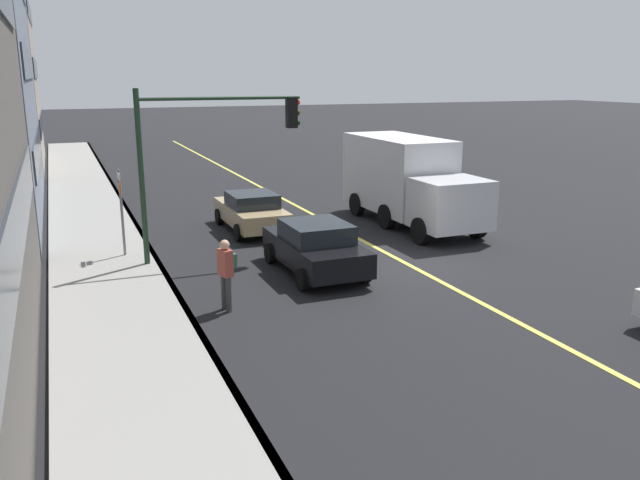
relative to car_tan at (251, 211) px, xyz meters
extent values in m
plane|color=black|center=(-5.90, -3.05, -0.71)|extent=(200.00, 200.00, 0.00)
cube|color=gray|center=(-5.90, 5.26, -0.64)|extent=(80.00, 3.06, 0.15)
cube|color=slate|center=(-5.90, 3.81, -0.64)|extent=(80.00, 0.16, 0.15)
cube|color=#D8CC4C|center=(-5.90, -3.05, -0.71)|extent=(80.00, 0.16, 0.01)
cube|color=#262D38|center=(-10.63, 6.96, 2.43)|extent=(14.33, 0.06, 1.10)
cube|color=#262D38|center=(6.50, 6.96, 1.89)|extent=(12.90, 0.06, 1.10)
cube|color=#262D38|center=(6.50, 6.96, 5.14)|extent=(12.90, 0.06, 1.10)
cube|color=#262D38|center=(21.31, 6.96, 1.87)|extent=(10.53, 0.06, 1.10)
cube|color=#262D38|center=(21.31, 6.96, 5.10)|extent=(10.53, 0.06, 1.10)
cube|color=#262D38|center=(21.31, 6.96, 8.33)|extent=(10.53, 0.06, 1.10)
cube|color=tan|center=(0.04, 0.00, -0.10)|extent=(4.19, 1.73, 0.62)
cube|color=black|center=(-0.13, 0.00, 0.44)|extent=(1.80, 1.59, 0.48)
cylinder|color=black|center=(1.42, 0.84, -0.41)|extent=(0.60, 0.22, 0.60)
cylinder|color=black|center=(1.42, -0.84, -0.41)|extent=(0.60, 0.22, 0.60)
cylinder|color=black|center=(-1.34, 0.84, -0.41)|extent=(0.60, 0.22, 0.60)
cylinder|color=black|center=(-1.34, -0.84, -0.41)|extent=(0.60, 0.22, 0.60)
cube|color=black|center=(-5.59, -0.22, -0.08)|extent=(4.14, 1.80, 0.67)
cube|color=black|center=(-5.69, -0.22, 0.51)|extent=(1.93, 1.66, 0.51)
cylinder|color=black|center=(-4.22, 0.66, -0.41)|extent=(0.60, 0.22, 0.60)
cylinder|color=black|center=(-4.22, -1.10, -0.41)|extent=(0.60, 0.22, 0.60)
cylinder|color=black|center=(-6.95, 0.66, -0.41)|extent=(0.60, 0.22, 0.60)
cylinder|color=black|center=(-6.95, -1.10, -0.41)|extent=(0.60, 0.22, 0.60)
cube|color=silver|center=(-3.97, -5.74, 0.56)|extent=(2.01, 2.32, 1.66)
cube|color=silver|center=(-0.31, -5.74, 1.10)|extent=(5.01, 2.32, 2.73)
cylinder|color=black|center=(-3.97, -6.85, -0.26)|extent=(0.90, 0.28, 0.90)
cylinder|color=black|center=(-3.97, -4.63, -0.26)|extent=(0.90, 0.28, 0.90)
cylinder|color=black|center=(0.94, -6.85, -0.26)|extent=(0.90, 0.28, 0.90)
cylinder|color=black|center=(0.94, -4.63, -0.26)|extent=(0.90, 0.28, 0.90)
cylinder|color=black|center=(-1.56, -6.85, -0.26)|extent=(0.90, 0.28, 0.90)
cylinder|color=black|center=(-1.56, -4.63, -0.26)|extent=(0.90, 0.28, 0.90)
cylinder|color=#383838|center=(-7.74, 2.83, -0.29)|extent=(0.17, 0.17, 0.86)
cylinder|color=#383838|center=(-7.52, 2.89, -0.29)|extent=(0.17, 0.17, 0.86)
cube|color=#993F33|center=(-7.63, 2.86, 0.47)|extent=(0.45, 0.31, 0.64)
sphere|color=tan|center=(-7.63, 2.86, 0.90)|extent=(0.23, 0.23, 0.23)
cube|color=#26593F|center=(-7.59, 2.69, 0.50)|extent=(0.29, 0.22, 0.34)
cylinder|color=#1E3823|center=(-3.38, 4.13, 1.84)|extent=(0.16, 0.16, 5.10)
cylinder|color=#1E3823|center=(-3.38, 1.76, 4.09)|extent=(0.10, 4.74, 0.10)
cube|color=black|center=(-3.38, -0.35, 3.64)|extent=(0.28, 0.30, 0.90)
sphere|color=red|center=(-3.38, -0.53, 3.94)|extent=(0.18, 0.18, 0.18)
sphere|color=#392905|center=(-3.38, -0.53, 3.64)|extent=(0.18, 0.18, 0.18)
sphere|color=black|center=(-3.38, -0.53, 3.34)|extent=(0.18, 0.18, 0.18)
cylinder|color=slate|center=(-2.18, 4.63, 0.66)|extent=(0.08, 0.08, 2.76)
cube|color=white|center=(-2.18, 4.65, 1.84)|extent=(0.60, 0.02, 0.20)
cube|color=#DB5919|center=(-2.18, 4.65, 1.49)|extent=(0.44, 0.02, 0.28)
camera|label=1|loc=(-21.89, 6.29, 4.73)|focal=36.25mm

